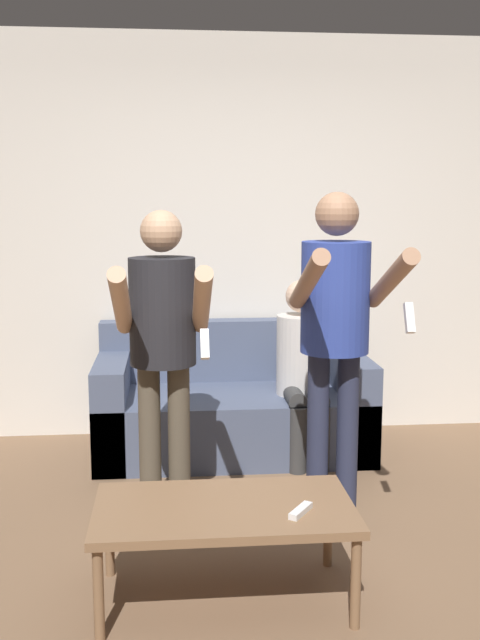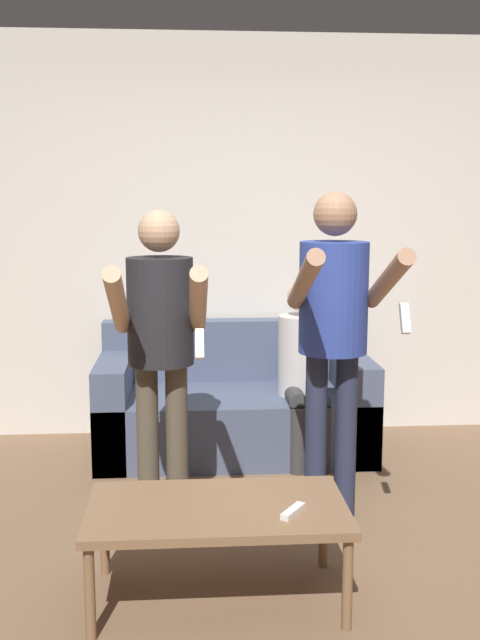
% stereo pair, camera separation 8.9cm
% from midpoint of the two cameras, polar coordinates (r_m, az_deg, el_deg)
% --- Properties ---
extents(ground_plane, '(14.00, 14.00, 0.00)m').
position_cam_midpoint_polar(ground_plane, '(3.40, 3.32, -19.18)').
color(ground_plane, brown).
extents(wall_back, '(6.40, 0.06, 2.70)m').
position_cam_midpoint_polar(wall_back, '(5.15, -0.18, 6.23)').
color(wall_back, silver).
rests_on(wall_back, ground_plane).
extents(couch, '(1.72, 0.84, 0.81)m').
position_cam_midpoint_polar(couch, '(4.87, -1.14, -6.75)').
color(couch, '#4C5670').
rests_on(couch, ground_plane).
extents(person_standing_left, '(0.44, 0.70, 1.56)m').
position_cam_midpoint_polar(person_standing_left, '(3.65, -6.60, -1.01)').
color(person_standing_left, brown).
rests_on(person_standing_left, ground_plane).
extents(person_standing_right, '(0.46, 0.79, 1.65)m').
position_cam_midpoint_polar(person_standing_right, '(3.71, 6.65, 0.23)').
color(person_standing_right, '#282D47').
rests_on(person_standing_right, ground_plane).
extents(person_seated, '(0.31, 0.53, 1.12)m').
position_cam_midpoint_polar(person_seated, '(4.67, 4.23, -3.30)').
color(person_seated, '#383838').
rests_on(person_seated, ground_plane).
extents(coffee_table, '(1.04, 0.58, 0.40)m').
position_cam_midpoint_polar(coffee_table, '(3.09, -2.07, -14.58)').
color(coffee_table, '#846042').
rests_on(coffee_table, ground_plane).
extents(remote_on_table, '(0.12, 0.14, 0.02)m').
position_cam_midpoint_polar(remote_on_table, '(3.00, 3.77, -14.30)').
color(remote_on_table, white).
rests_on(remote_on_table, coffee_table).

